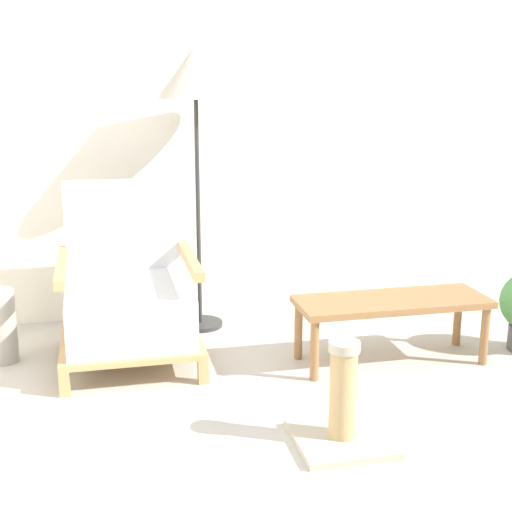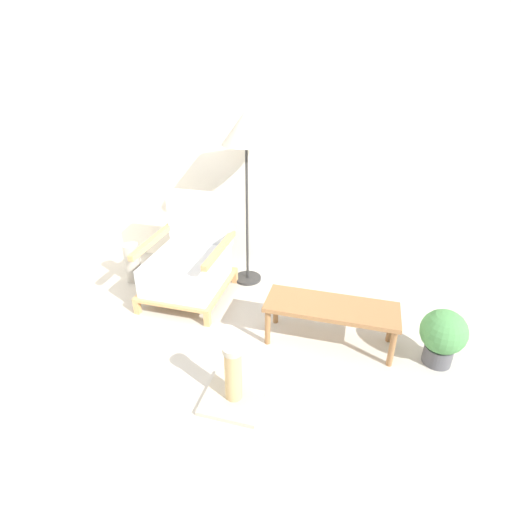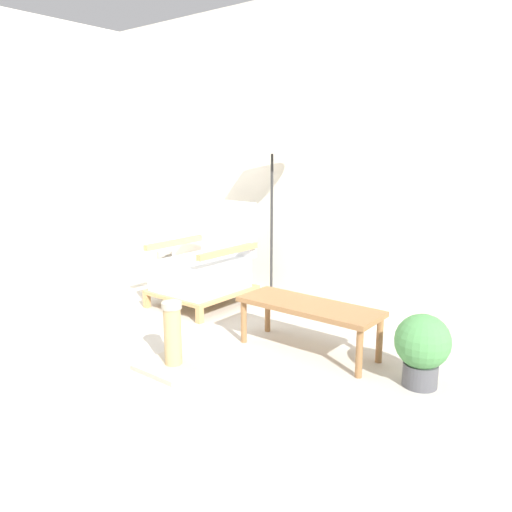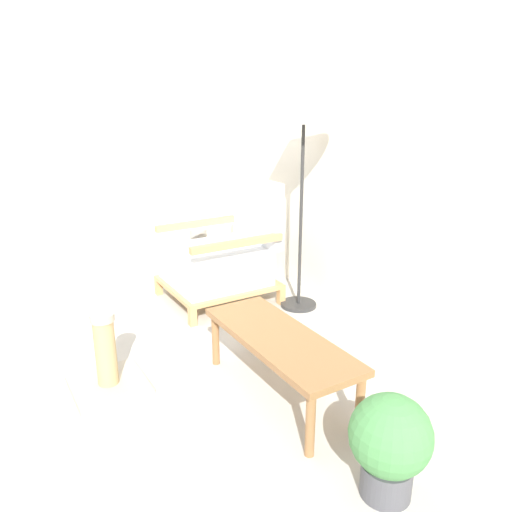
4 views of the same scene
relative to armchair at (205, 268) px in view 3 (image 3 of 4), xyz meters
The scene contains 8 objects.
ground_plane 1.51m from the armchair, 65.01° to the right, with size 14.00×14.00×0.00m, color #B7B2A8.
wall_back 1.39m from the armchair, 48.96° to the left, with size 8.00×0.06×2.70m.
armchair is the anchor object (origin of this frame).
floor_lamp 1.25m from the armchair, 43.47° to the left, with size 0.43×0.43×1.63m.
coffee_table 1.38m from the armchair, 14.91° to the right, with size 1.00×0.37×0.35m.
vase 0.68m from the armchair, behind, with size 0.16×0.16×0.39m, color #9E998E.
potted_plant 2.17m from the armchair, ahead, with size 0.33×0.33×0.44m.
scratching_post 1.39m from the armchair, 54.40° to the right, with size 0.39×0.39×0.44m.
Camera 3 is at (2.47, -1.80, 1.38)m, focal length 35.00 mm.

